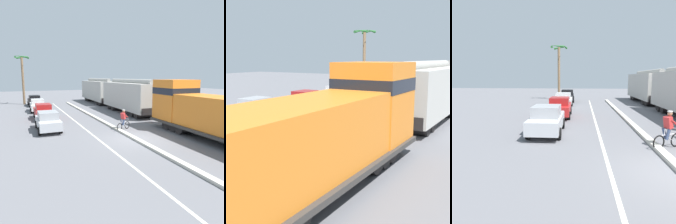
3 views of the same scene
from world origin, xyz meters
The scene contains 11 objects.
ground_plane centered at (0.00, 0.00, 0.00)m, with size 120.00×120.00×0.00m, color slate.
median_curb centered at (0.00, 6.00, 0.08)m, with size 0.36×36.00×0.16m, color beige.
lane_stripe centered at (-2.40, 6.00, 0.00)m, with size 0.14×36.00×0.01m, color silver.
locomotive centered at (5.03, -1.66, 1.80)m, with size 3.10×11.61×4.20m.
hopper_car_lead centered at (5.03, 10.50, 2.08)m, with size 2.90×10.60×4.18m.
parked_car_silver centered at (-5.38, 5.03, 0.82)m, with size 1.87×4.22×1.62m.
parked_car_red centered at (-5.21, 10.54, 0.82)m, with size 1.88×4.22×1.62m.
parked_car_white centered at (-5.38, 16.05, 0.82)m, with size 1.85×4.21×1.62m.
parked_car_black centered at (-5.39, 22.20, 0.82)m, with size 1.96×4.27×1.62m.
cyclist centered at (0.50, 2.82, 0.82)m, with size 1.55×0.84×1.71m.
palm_tree_near centered at (-6.80, 24.73, 5.38)m, with size 2.25×2.29×7.81m.
Camera 2 is at (10.71, -10.54, 4.41)m, focal length 50.00 mm.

